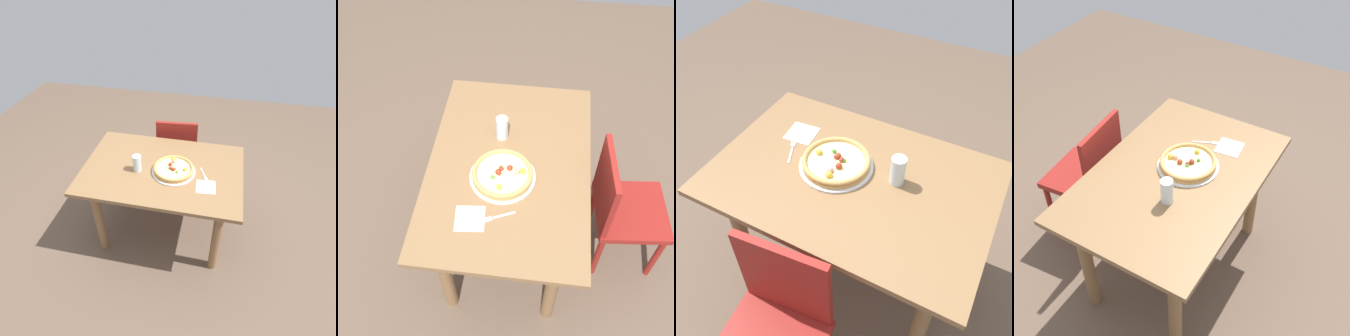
{
  "view_description": "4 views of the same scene",
  "coord_description": "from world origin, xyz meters",
  "views": [
    {
      "loc": [
        -0.39,
        1.67,
        2.18
      ],
      "look_at": [
        -0.05,
        0.01,
        0.79
      ],
      "focal_mm": 30.32,
      "sensor_mm": 36.0,
      "label": 1
    },
    {
      "loc": [
        -1.34,
        -0.15,
        2.45
      ],
      "look_at": [
        -0.05,
        0.01,
        0.79
      ],
      "focal_mm": 44.27,
      "sensor_mm": 36.0,
      "label": 2
    },
    {
      "loc": [
        0.51,
        -1.04,
        1.97
      ],
      "look_at": [
        -0.05,
        0.01,
        0.79
      ],
      "focal_mm": 40.65,
      "sensor_mm": 36.0,
      "label": 3
    },
    {
      "loc": [
        1.48,
        0.91,
        2.37
      ],
      "look_at": [
        -0.05,
        0.01,
        0.79
      ],
      "focal_mm": 47.55,
      "sensor_mm": 36.0,
      "label": 4
    }
  ],
  "objects": [
    {
      "name": "fork",
      "position": [
        -0.33,
        0.03,
        0.77
      ],
      "size": [
        0.08,
        0.16,
        0.0
      ],
      "rotation": [
        0.0,
        0.0,
        1.99
      ],
      "color": "silver",
      "rests_on": "dining_table"
    },
    {
      "name": "ground_plane",
      "position": [
        0.0,
        0.0,
        0.0
      ],
      "size": [
        6.0,
        6.0,
        0.0
      ],
      "primitive_type": "plane",
      "color": "brown"
    },
    {
      "name": "napkin",
      "position": [
        -0.35,
        0.15,
        0.77
      ],
      "size": [
        0.15,
        0.15,
        0.0
      ],
      "primitive_type": "cube",
      "rotation": [
        0.0,
        0.0,
        0.1
      ],
      "color": "white",
      "rests_on": "dining_table"
    },
    {
      "name": "plate",
      "position": [
        -0.09,
        0.02,
        0.78
      ],
      "size": [
        0.34,
        0.34,
        0.01
      ],
      "primitive_type": "cylinder",
      "color": "silver",
      "rests_on": "dining_table"
    },
    {
      "name": "dining_table",
      "position": [
        0.0,
        0.0,
        0.64
      ],
      "size": [
        1.24,
        0.84,
        0.77
      ],
      "color": "olive",
      "rests_on": "ground"
    },
    {
      "name": "chair_near",
      "position": [
        -0.01,
        -0.64,
        0.49
      ],
      "size": [
        0.44,
        0.44,
        0.88
      ],
      "rotation": [
        0.0,
        0.0,
        3.24
      ],
      "color": "maroon",
      "rests_on": "ground"
    },
    {
      "name": "pizza",
      "position": [
        -0.09,
        0.02,
        0.8
      ],
      "size": [
        0.31,
        0.31,
        0.05
      ],
      "color": "tan",
      "rests_on": "plate"
    },
    {
      "name": "drinking_glass",
      "position": [
        0.19,
        0.06,
        0.84
      ],
      "size": [
        0.07,
        0.07,
        0.14
      ],
      "primitive_type": "cylinder",
      "color": "silver",
      "rests_on": "dining_table"
    }
  ]
}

